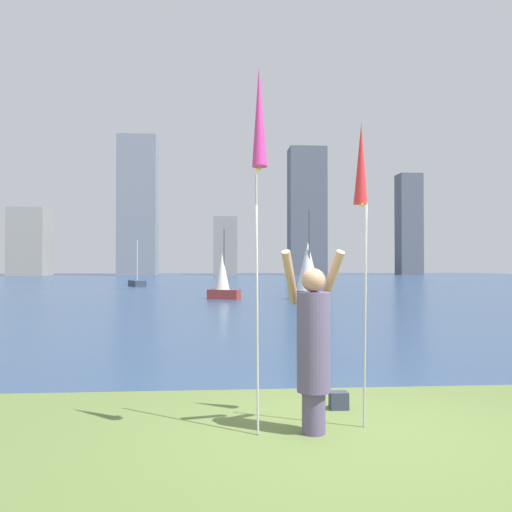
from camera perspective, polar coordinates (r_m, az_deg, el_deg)
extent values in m
cube|color=navy|center=(67.06, -3.26, -2.56)|extent=(120.00, 117.97, 0.12)
cube|color=#2D381C|center=(8.36, 5.15, -13.74)|extent=(120.00, 0.70, 0.02)
cylinder|color=#594C72|center=(6.20, 6.03, -15.91)|extent=(0.26, 0.26, 0.45)
cylinder|color=#594C72|center=(6.05, 6.02, -8.89)|extent=(0.37, 0.37, 1.08)
sphere|color=tan|center=(5.99, 6.01, -2.53)|extent=(0.26, 0.26, 0.26)
cylinder|color=tan|center=(6.10, 3.59, -2.26)|extent=(0.26, 0.42, 0.62)
cylinder|color=tan|center=(6.18, 7.89, -2.23)|extent=(0.26, 0.42, 0.62)
cylinder|color=#B2B2B7|center=(6.04, 0.12, -4.75)|extent=(0.02, 0.27, 2.84)
cone|color=#D83399|center=(5.94, 0.35, 14.50)|extent=(0.16, 0.26, 1.12)
sphere|color=yellow|center=(5.87, 0.31, 9.12)|extent=(0.06, 0.06, 0.06)
cylinder|color=#B2B2B7|center=(6.26, 11.32, -6.10)|extent=(0.02, 0.16, 2.52)
cone|color=red|center=(6.50, 10.87, 9.45)|extent=(0.16, 0.21, 0.95)
sphere|color=yellow|center=(6.41, 10.95, 5.33)|extent=(0.06, 0.06, 0.06)
cube|color=#33384C|center=(7.25, 8.62, -14.65)|extent=(0.23, 0.19, 0.22)
cube|color=#333D51|center=(48.72, -12.30, -2.79)|extent=(1.88, 2.86, 0.49)
cylinder|color=silver|center=(48.70, -12.29, -0.43)|extent=(0.08, 0.08, 3.52)
cube|color=maroon|center=(29.55, -3.34, -4.00)|extent=(1.85, 1.38, 0.51)
cylinder|color=#47474C|center=(29.51, -3.34, -0.35)|extent=(0.06, 0.06, 3.26)
cone|color=silver|center=(29.55, -3.57, -1.59)|extent=(1.05, 1.05, 1.98)
cube|color=#2D6084|center=(29.07, 5.59, -4.09)|extent=(1.48, 2.63, 0.47)
cylinder|color=#47474C|center=(29.03, 5.58, 0.57)|extent=(0.08, 0.08, 4.26)
cone|color=white|center=(29.19, 5.42, -1.07)|extent=(1.55, 1.55, 2.60)
cube|color=gray|center=(103.54, -22.47, 1.35)|extent=(6.13, 6.66, 11.73)
cube|color=gray|center=(100.20, -12.19, 5.10)|extent=(6.76, 5.85, 24.71)
cube|color=gray|center=(102.71, -3.24, 1.05)|extent=(4.40, 4.47, 10.83)
cube|color=#565B66|center=(104.30, 5.33, 4.65)|extent=(6.89, 5.14, 23.99)
cube|color=#565B66|center=(109.48, 15.65, 3.19)|extent=(4.31, 4.11, 19.33)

